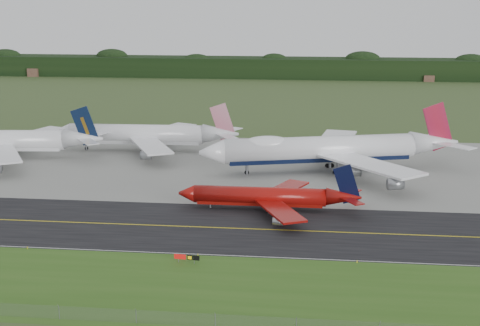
% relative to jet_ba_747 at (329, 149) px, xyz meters
% --- Properties ---
extents(ground, '(600.00, 600.00, 0.00)m').
position_rel_jet_ba_747_xyz_m(ground, '(-24.24, -46.90, -6.45)').
color(ground, '#385226').
rests_on(ground, ground).
extents(grass_verge, '(400.00, 30.00, 0.01)m').
position_rel_jet_ba_747_xyz_m(grass_verge, '(-24.24, -81.90, -6.44)').
color(grass_verge, '#30581A').
rests_on(grass_verge, ground).
extents(taxiway, '(400.00, 32.00, 0.02)m').
position_rel_jet_ba_747_xyz_m(taxiway, '(-24.24, -50.90, -6.44)').
color(taxiway, black).
rests_on(taxiway, ground).
extents(apron, '(400.00, 78.00, 0.01)m').
position_rel_jet_ba_747_xyz_m(apron, '(-24.24, 4.10, -6.44)').
color(apron, gray).
rests_on(apron, ground).
extents(taxiway_centreline, '(400.00, 0.40, 0.00)m').
position_rel_jet_ba_747_xyz_m(taxiway_centreline, '(-24.24, -50.90, -6.42)').
color(taxiway_centreline, gold).
rests_on(taxiway_centreline, taxiway).
extents(taxiway_edge_line, '(400.00, 0.25, 0.00)m').
position_rel_jet_ba_747_xyz_m(taxiway_edge_line, '(-24.24, -66.40, -6.42)').
color(taxiway_edge_line, silver).
rests_on(taxiway_edge_line, taxiway).
extents(perimeter_fence, '(320.00, 0.10, 320.00)m').
position_rel_jet_ba_747_xyz_m(perimeter_fence, '(-24.24, -94.90, -5.35)').
color(perimeter_fence, slate).
rests_on(perimeter_fence, ground).
extents(horizon_treeline, '(700.00, 25.00, 12.00)m').
position_rel_jet_ba_747_xyz_m(horizon_treeline, '(-24.24, 226.87, -0.98)').
color(horizon_treeline, black).
rests_on(horizon_treeline, ground).
extents(jet_ba_747, '(74.22, 60.20, 18.95)m').
position_rel_jet_ba_747_xyz_m(jet_ba_747, '(0.00, 0.00, 0.00)').
color(jet_ba_747, white).
rests_on(jet_ba_747, ground).
extents(jet_red_737, '(42.12, 34.51, 11.42)m').
position_rel_jet_ba_747_xyz_m(jet_red_737, '(-13.97, -37.38, -3.29)').
color(jet_red_737, maroon).
rests_on(jet_red_737, ground).
extents(jet_navy_gold, '(62.49, 54.17, 16.12)m').
position_rel_jet_ba_747_xyz_m(jet_navy_gold, '(-98.49, 5.28, -1.15)').
color(jet_navy_gold, white).
rests_on(jet_navy_gold, ground).
extents(jet_star_tail, '(59.93, 50.27, 15.84)m').
position_rel_jet_ba_747_xyz_m(jet_star_tail, '(-57.35, 19.44, -1.17)').
color(jet_star_tail, white).
rests_on(jet_star_tail, ground).
extents(taxiway_sign, '(4.81, 0.66, 1.60)m').
position_rel_jet_ba_747_xyz_m(taxiway_sign, '(-27.08, -70.91, -5.32)').
color(taxiway_sign, slate).
rests_on(taxiway_sign, ground).
extents(edge_marker_left, '(0.16, 0.16, 0.50)m').
position_rel_jet_ba_747_xyz_m(edge_marker_left, '(-59.32, -67.40, -6.20)').
color(edge_marker_left, yellow).
rests_on(edge_marker_left, ground).
extents(edge_marker_center, '(0.16, 0.16, 0.50)m').
position_rel_jet_ba_747_xyz_m(edge_marker_center, '(-25.61, -67.40, -6.20)').
color(edge_marker_center, yellow).
rests_on(edge_marker_center, ground).
extents(edge_marker_right, '(0.16, 0.16, 0.50)m').
position_rel_jet_ba_747_xyz_m(edge_marker_right, '(4.21, -67.40, -6.20)').
color(edge_marker_right, yellow).
rests_on(edge_marker_right, ground).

